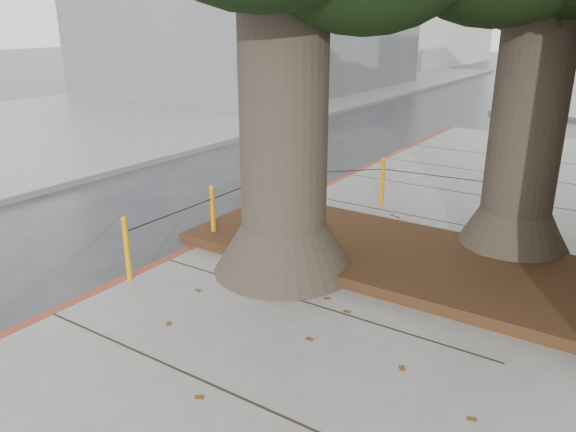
# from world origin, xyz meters

# --- Properties ---
(ground) EXTENTS (140.00, 140.00, 0.00)m
(ground) POSITION_xyz_m (0.00, 0.00, 0.00)
(ground) COLOR #28282B
(ground) RESTS_ON ground
(sidewalk_opposite) EXTENTS (14.00, 60.00, 0.15)m
(sidewalk_opposite) POSITION_xyz_m (-14.00, 10.00, 0.07)
(sidewalk_opposite) COLOR slate
(sidewalk_opposite) RESTS_ON ground
(curb_red) EXTENTS (0.14, 26.00, 0.16)m
(curb_red) POSITION_xyz_m (-2.00, 2.50, 0.07)
(curb_red) COLOR maroon
(curb_red) RESTS_ON ground
(planter_bed) EXTENTS (6.40, 2.60, 0.16)m
(planter_bed) POSITION_xyz_m (0.90, 3.90, 0.23)
(planter_bed) COLOR black
(planter_bed) RESTS_ON sidewalk_main
(bollard_ring) EXTENTS (3.79, 5.39, 0.95)m
(bollard_ring) POSITION_xyz_m (-0.87, 4.38, 0.66)
(bollard_ring) COLOR orange
(bollard_ring) RESTS_ON sidewalk_main
(car_dark) EXTENTS (1.95, 3.86, 1.07)m
(car_dark) POSITION_xyz_m (-11.66, 18.55, 0.54)
(car_dark) COLOR black
(car_dark) RESTS_ON ground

